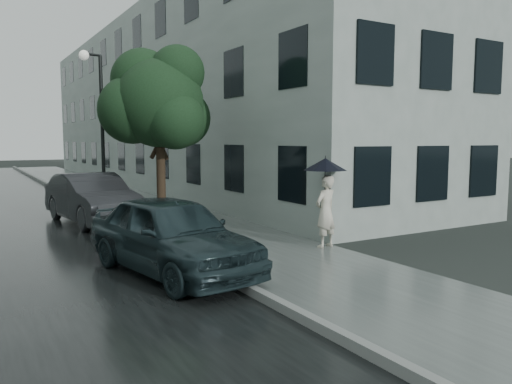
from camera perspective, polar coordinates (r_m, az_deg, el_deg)
ground at (r=9.84m, az=4.85°, el=-8.82°), size 120.00×120.00×0.00m
sidewalk at (r=20.72m, az=-14.12°, el=-1.14°), size 3.50×60.00×0.01m
kerb_near at (r=20.28m, az=-19.08°, el=-1.23°), size 0.15×60.00×0.15m
building_near at (r=29.45m, az=-8.65°, el=9.80°), size 7.02×36.00×9.00m
pedestrian at (r=11.70m, az=7.95°, el=-2.21°), size 0.70×0.54×1.69m
umbrella at (r=11.62m, az=7.93°, el=3.15°), size 1.04×1.04×1.20m
street_tree at (r=14.73m, az=-11.10°, el=10.04°), size 3.29×2.99×5.19m
lamp_post at (r=17.39m, az=-17.61°, el=7.53°), size 0.83×0.42×5.36m
car_near at (r=9.53m, az=-9.62°, el=-4.80°), size 2.43×4.54×1.47m
car_far at (r=15.83m, az=-18.21°, el=-0.68°), size 2.14×4.71×1.50m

